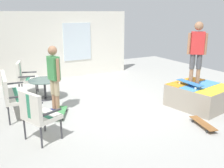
# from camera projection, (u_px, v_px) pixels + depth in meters

# --- Properties ---
(ground_plane) EXTENTS (12.00, 12.00, 0.10)m
(ground_plane) POSITION_uv_depth(u_px,v_px,m) (117.00, 110.00, 6.72)
(ground_plane) COLOR #A8A8A3
(house_facade) EXTENTS (0.23, 6.00, 2.47)m
(house_facade) POSITION_uv_depth(u_px,v_px,m) (54.00, 46.00, 9.34)
(house_facade) COLOR white
(house_facade) RESTS_ON ground_plane
(skate_ramp) EXTENTS (1.69, 2.28, 0.59)m
(skate_ramp) POSITION_uv_depth(u_px,v_px,m) (200.00, 96.00, 6.75)
(skate_ramp) COLOR gray
(skate_ramp) RESTS_ON ground_plane
(patio_bench) EXTENTS (1.28, 0.63, 1.02)m
(patio_bench) POSITION_uv_depth(u_px,v_px,m) (11.00, 91.00, 6.07)
(patio_bench) COLOR #38383D
(patio_bench) RESTS_ON ground_plane
(patio_chair_near_house) EXTENTS (0.75, 0.71, 1.02)m
(patio_chair_near_house) POSITION_uv_depth(u_px,v_px,m) (24.00, 75.00, 7.57)
(patio_chair_near_house) COLOR #38383D
(patio_chair_near_house) RESTS_ON ground_plane
(patio_chair_by_wall) EXTENTS (0.78, 0.74, 1.02)m
(patio_chair_by_wall) POSITION_uv_depth(u_px,v_px,m) (37.00, 112.00, 4.81)
(patio_chair_by_wall) COLOR #38383D
(patio_chair_by_wall) RESTS_ON ground_plane
(patio_table) EXTENTS (0.90, 0.90, 0.57)m
(patio_table) POSITION_uv_depth(u_px,v_px,m) (45.00, 85.00, 7.29)
(patio_table) COLOR #38383D
(patio_table) RESTS_ON ground_plane
(person_watching) EXTENTS (0.47, 0.30, 1.66)m
(person_watching) POSITION_uv_depth(u_px,v_px,m) (54.00, 74.00, 6.22)
(person_watching) COLOR navy
(person_watching) RESTS_ON ground_plane
(person_skater) EXTENTS (0.36, 0.39, 1.62)m
(person_skater) POSITION_uv_depth(u_px,v_px,m) (197.00, 49.00, 6.42)
(person_skater) COLOR navy
(person_skater) RESTS_ON skate_ramp
(skateboard_by_bench) EXTENTS (0.80, 0.55, 0.10)m
(skateboard_by_bench) POSITION_uv_depth(u_px,v_px,m) (61.00, 112.00, 6.18)
(skateboard_by_bench) COLOR #3F8C4C
(skateboard_by_bench) RESTS_ON ground_plane
(skateboard_spare) EXTENTS (0.82, 0.40, 0.10)m
(skateboard_spare) POSITION_uv_depth(u_px,v_px,m) (203.00, 123.00, 5.57)
(skateboard_spare) COLOR brown
(skateboard_spare) RESTS_ON ground_plane
(skateboard_on_ramp) EXTENTS (0.80, 0.20, 0.10)m
(skateboard_on_ramp) POSITION_uv_depth(u_px,v_px,m) (190.00, 83.00, 6.53)
(skateboard_on_ramp) COLOR #3372B2
(skateboard_on_ramp) RESTS_ON skate_ramp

